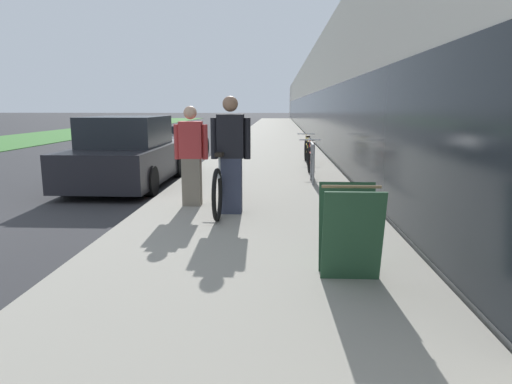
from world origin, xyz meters
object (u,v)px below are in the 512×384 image
at_px(cruiser_bike_nearest, 311,161).
at_px(cruiser_bike_middle, 307,151).
at_px(sandwich_board_sign, 350,231).
at_px(parked_sedan_curbside, 127,155).
at_px(bike_rack_hoop, 312,159).
at_px(vintage_roadster_curbside, 177,144).
at_px(tandem_bicycle, 224,184).
at_px(person_bystander, 191,156).
at_px(person_rider, 231,155).

height_order(cruiser_bike_nearest, cruiser_bike_middle, cruiser_bike_nearest).
xyz_separation_m(sandwich_board_sign, parked_sedan_curbside, (-4.04, 5.66, 0.12)).
bearing_deg(bike_rack_hoop, sandwich_board_sign, -90.45).
relative_size(cruiser_bike_nearest, cruiser_bike_middle, 1.00).
xyz_separation_m(parked_sedan_curbside, vintage_roadster_curbside, (-0.10, 5.50, -0.23)).
distance_m(cruiser_bike_middle, vintage_roadster_curbside, 4.81).
distance_m(tandem_bicycle, bike_rack_hoop, 3.10).
relative_size(bike_rack_hoop, cruiser_bike_middle, 0.49).
distance_m(person_bystander, cruiser_bike_middle, 6.27).
height_order(bike_rack_hoop, cruiser_bike_nearest, bike_rack_hoop).
distance_m(person_bystander, sandwich_board_sign, 3.79).
relative_size(cruiser_bike_middle, vintage_roadster_curbside, 0.44).
bearing_deg(tandem_bicycle, cruiser_bike_nearest, 65.52).
height_order(person_bystander, cruiser_bike_nearest, person_bystander).
relative_size(person_bystander, parked_sedan_curbside, 0.40).
relative_size(person_rider, parked_sedan_curbside, 0.44).
bearing_deg(person_bystander, parked_sedan_curbside, 127.08).
xyz_separation_m(person_rider, parked_sedan_curbside, (-2.62, 3.05, -0.33)).
distance_m(sandwich_board_sign, vintage_roadster_curbside, 11.90).
height_order(tandem_bicycle, person_rider, person_rider).
xyz_separation_m(tandem_bicycle, person_rider, (0.15, -0.29, 0.49)).
relative_size(bike_rack_hoop, vintage_roadster_curbside, 0.22).
bearing_deg(parked_sedan_curbside, vintage_roadster_curbside, 91.04).
height_order(tandem_bicycle, sandwich_board_sign, tandem_bicycle).
height_order(bike_rack_hoop, vintage_roadster_curbside, vintage_roadster_curbside).
relative_size(person_bystander, vintage_roadster_curbside, 0.42).
distance_m(person_rider, bike_rack_hoop, 3.30).
relative_size(cruiser_bike_nearest, sandwich_board_sign, 1.91).
distance_m(person_rider, person_bystander, 0.88).
xyz_separation_m(person_bystander, bike_rack_hoop, (2.17, 2.42, -0.31)).
bearing_deg(bike_rack_hoop, person_rider, -116.45).
distance_m(person_rider, vintage_roadster_curbside, 9.00).
bearing_deg(cruiser_bike_middle, vintage_roadster_curbside, 152.72).
height_order(cruiser_bike_nearest, parked_sedan_curbside, parked_sedan_curbside).
xyz_separation_m(tandem_bicycle, vintage_roadster_curbside, (-2.58, 8.27, -0.07)).
xyz_separation_m(tandem_bicycle, bike_rack_hoop, (1.61, 2.65, 0.11)).
bearing_deg(sandwich_board_sign, parked_sedan_curbside, 125.54).
distance_m(sandwich_board_sign, parked_sedan_curbside, 6.95).
xyz_separation_m(tandem_bicycle, sandwich_board_sign, (1.56, -2.89, 0.05)).
distance_m(bike_rack_hoop, cruiser_bike_middle, 3.42).
distance_m(person_bystander, vintage_roadster_curbside, 8.30).
height_order(sandwich_board_sign, parked_sedan_curbside, parked_sedan_curbside).
distance_m(person_rider, cruiser_bike_nearest, 4.20).
relative_size(person_bystander, cruiser_bike_nearest, 0.95).
distance_m(parked_sedan_curbside, vintage_roadster_curbside, 5.51).
bearing_deg(person_rider, vintage_roadster_curbside, 107.66).
bearing_deg(tandem_bicycle, parked_sedan_curbside, 131.88).
bearing_deg(cruiser_bike_nearest, person_rider, -111.00).
relative_size(person_rider, vintage_roadster_curbside, 0.45).
height_order(person_rider, vintage_roadster_curbside, person_rider).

